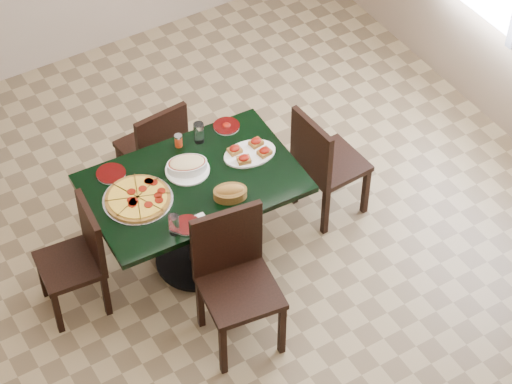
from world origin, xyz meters
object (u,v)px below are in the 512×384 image
main_table (194,201)px  bread_basket (230,192)px  chair_far (156,147)px  bruschetta_platter (250,152)px  lasagna_casserole (187,165)px  chair_left (80,254)px  chair_near (234,272)px  pepperoni_pizza (138,199)px  chair_right (323,161)px

main_table → bread_basket: bearing=-58.8°
chair_far → bruschetta_platter: size_ratio=2.26×
bread_basket → bruschetta_platter: size_ratio=0.67×
main_table → bread_basket: bread_basket is taller
lasagna_casserole → bread_basket: 0.36m
bruschetta_platter → chair_left: bearing=-176.6°
chair_near → main_table: bearing=92.4°
main_table → chair_far: chair_far is taller
chair_near → bread_basket: chair_near is taller
pepperoni_pizza → bread_basket: bread_basket is taller
main_table → chair_left: size_ratio=1.67×
chair_far → lasagna_casserole: bearing=79.7°
chair_near → chair_left: (-0.71, 0.68, -0.09)m
main_table → lasagna_casserole: bearing=82.8°
pepperoni_pizza → lasagna_casserole: (0.38, 0.07, 0.03)m
bread_basket → chair_far: bearing=115.5°
lasagna_casserole → bruschetta_platter: (0.41, -0.07, -0.02)m
main_table → chair_far: 0.69m
chair_far → bread_basket: 0.98m
chair_far → bread_basket: size_ratio=3.40×
chair_near → lasagna_casserole: (0.08, 0.71, 0.26)m
lasagna_casserole → chair_right: bearing=10.6°
chair_right → bruschetta_platter: chair_right is taller
chair_near → pepperoni_pizza: bearing=123.6°
chair_far → pepperoni_pizza: (-0.43, -0.65, 0.30)m
main_table → chair_right: (0.96, -0.04, -0.08)m
chair_far → chair_right: 1.15m
main_table → chair_right: bearing=-0.5°
chair_right → lasagna_casserole: bearing=78.0°
chair_near → chair_left: size_ratio=1.17×
chair_far → bread_basket: (0.06, -0.92, 0.33)m
lasagna_casserole → bread_basket: size_ratio=1.19×
chair_far → chair_left: chair_far is taller
chair_left → bread_basket: 1.02m
bread_basket → chair_right: bearing=34.7°
main_table → lasagna_casserole: lasagna_casserole is taller
main_table → chair_right: size_ratio=1.54×
lasagna_casserole → bruschetta_platter: bearing=9.0°
chair_far → chair_right: (0.89, -0.72, 0.03)m
chair_far → lasagna_casserole: (-0.05, -0.58, 0.33)m
chair_left → bruschetta_platter: bearing=93.3°
main_table → chair_left: (-0.77, 0.07, -0.12)m
main_table → chair_left: bearing=177.1°
chair_far → chair_near: bearing=79.1°
chair_near → bread_basket: (0.19, 0.38, 0.25)m
chair_near → bread_basket: 0.49m
chair_near → pepperoni_pizza: size_ratio=2.20×
chair_left → lasagna_casserole: lasagna_casserole is taller
chair_near → lasagna_casserole: chair_near is taller
pepperoni_pizza → chair_left: bearing=173.9°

